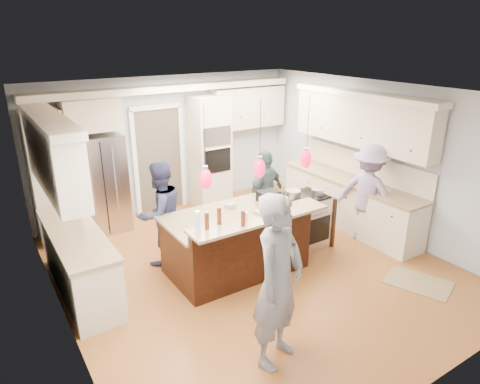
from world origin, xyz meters
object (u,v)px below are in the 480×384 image
object	(u,v)px
refrigerator	(99,184)
person_bar_end	(278,282)
island_range	(303,221)
kitchen_island	(236,241)
person_far_left	(160,214)

from	to	relation	value
refrigerator	person_bar_end	bearing A→B (deg)	-81.74
island_range	person_bar_end	xyz separation A→B (m)	(-2.07, -1.95, 0.54)
kitchen_island	island_range	world-z (taller)	kitchen_island
island_range	person_far_left	size ratio (longest dim) A/B	0.55
kitchen_island	island_range	xyz separation A→B (m)	(1.41, 0.08, -0.03)
island_range	person_far_left	world-z (taller)	person_far_left
refrigerator	person_bar_end	world-z (taller)	person_bar_end
kitchen_island	person_bar_end	size ratio (longest dim) A/B	1.06
refrigerator	person_far_left	size ratio (longest dim) A/B	1.08
island_range	person_bar_end	world-z (taller)	person_bar_end
refrigerator	island_range	xyz separation A→B (m)	(2.71, -2.49, -0.44)
kitchen_island	person_bar_end	bearing A→B (deg)	-109.43
kitchen_island	island_range	bearing A→B (deg)	3.09
person_far_left	kitchen_island	bearing A→B (deg)	118.96
island_range	refrigerator	bearing A→B (deg)	137.41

